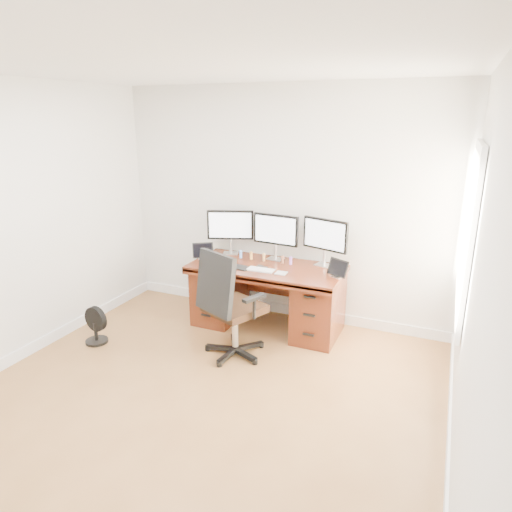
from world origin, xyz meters
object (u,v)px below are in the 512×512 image
at_px(desk, 267,294).
at_px(floor_fan, 95,326).
at_px(monitor_center, 276,231).
at_px(keyboard, 261,270).
at_px(office_chair, 231,322).

xyz_separation_m(desk, floor_fan, (-1.55, -1.10, -0.20)).
bearing_deg(monitor_center, keyboard, -84.56).
xyz_separation_m(floor_fan, keyboard, (1.54, 0.90, 0.56)).
relative_size(office_chair, keyboard, 3.84).
bearing_deg(floor_fan, keyboard, 37.08).
bearing_deg(office_chair, monitor_center, 109.06).
bearing_deg(keyboard, office_chair, -98.49).
bearing_deg(desk, floor_fan, -144.49).
relative_size(office_chair, floor_fan, 2.76).
distance_m(desk, office_chair, 0.78).
bearing_deg(monitor_center, desk, -84.48).
relative_size(floor_fan, monitor_center, 0.74).
bearing_deg(keyboard, floor_fan, -149.89).
height_order(floor_fan, monitor_center, monitor_center).
height_order(desk, office_chair, office_chair).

